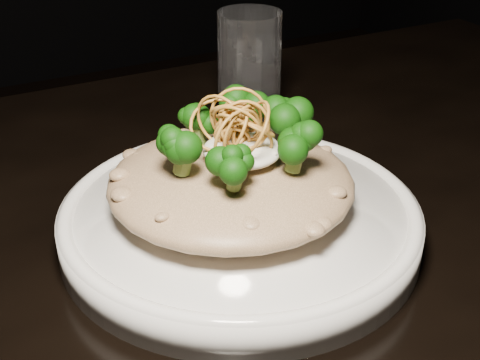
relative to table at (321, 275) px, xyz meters
name	(u,v)px	position (x,y,z in m)	size (l,w,h in m)	color
table	(321,275)	(0.00, 0.00, 0.00)	(1.10, 0.80, 0.75)	black
plate	(240,222)	(-0.10, -0.01, 0.10)	(0.29, 0.29, 0.03)	white
risotto	(231,182)	(-0.10, -0.01, 0.13)	(0.20, 0.20, 0.04)	brown
broccoli	(240,132)	(-0.10, -0.02, 0.18)	(0.13, 0.13, 0.05)	black
cheese	(242,150)	(-0.10, -0.02, 0.17)	(0.06, 0.06, 0.02)	white
shallots	(239,116)	(-0.10, -0.02, 0.19)	(0.06, 0.06, 0.04)	#93621F
drinking_glass	(249,67)	(0.03, 0.20, 0.14)	(0.07, 0.07, 0.12)	white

